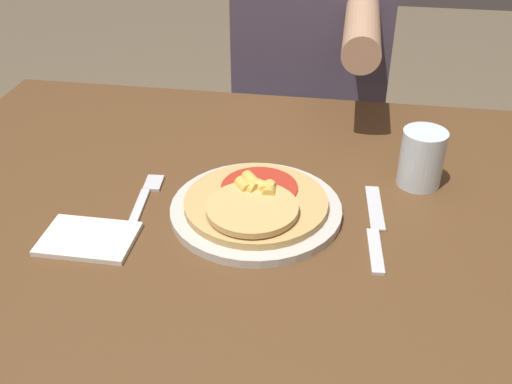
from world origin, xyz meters
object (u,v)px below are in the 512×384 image
object	(u,v)px
drinking_glass	(422,158)
person_diner	(312,73)
knife	(375,228)
plate	(256,210)
dining_table	(228,273)
fork	(144,200)
pizza	(255,202)

from	to	relation	value
drinking_glass	person_diner	world-z (taller)	person_diner
knife	plate	bearing A→B (deg)	176.13
dining_table	plate	distance (m)	0.13
fork	dining_table	bearing A→B (deg)	-10.22
pizza	knife	world-z (taller)	pizza
knife	dining_table	bearing A→B (deg)	-178.10
knife	drinking_glass	distance (m)	0.17
plate	pizza	world-z (taller)	pizza
pizza	fork	xyz separation A→B (m)	(-0.18, 0.01, -0.02)
fork	knife	bearing A→B (deg)	-2.75
drinking_glass	person_diner	bearing A→B (deg)	112.55
knife	drinking_glass	size ratio (longest dim) A/B	2.28
pizza	person_diner	distance (m)	0.66
knife	person_diner	size ratio (longest dim) A/B	0.17
plate	fork	bearing A→B (deg)	178.38
fork	plate	bearing A→B (deg)	-1.62
dining_table	knife	size ratio (longest dim) A/B	5.16
drinking_glass	person_diner	distance (m)	0.57
knife	drinking_glass	xyz separation A→B (m)	(0.07, 0.14, 0.05)
fork	person_diner	distance (m)	0.69
dining_table	drinking_glass	world-z (taller)	drinking_glass
pizza	person_diner	size ratio (longest dim) A/B	0.18
plate	drinking_glass	size ratio (longest dim) A/B	2.75
dining_table	knife	xyz separation A→B (m)	(0.23, 0.01, 0.11)
dining_table	person_diner	xyz separation A→B (m)	(0.08, 0.68, 0.08)
plate	knife	world-z (taller)	plate
dining_table	pizza	xyz separation A→B (m)	(0.04, 0.02, 0.14)
pizza	fork	bearing A→B (deg)	177.06
dining_table	drinking_glass	distance (m)	0.37
person_diner	plate	bearing A→B (deg)	-93.16
drinking_glass	person_diner	size ratio (longest dim) A/B	0.08
fork	person_diner	bearing A→B (deg)	71.39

